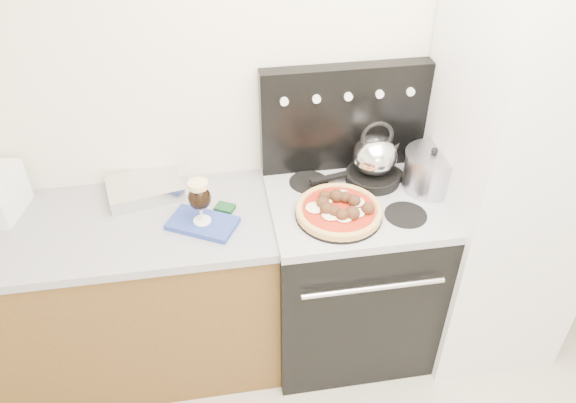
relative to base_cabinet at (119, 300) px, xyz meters
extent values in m
cube|color=silver|center=(1.02, 0.30, 0.82)|extent=(3.50, 0.01, 2.50)
cube|color=brown|center=(0.00, 0.00, 0.00)|extent=(1.45, 0.60, 0.86)
cube|color=#94949D|center=(0.00, 0.00, 0.45)|extent=(1.48, 0.63, 0.04)
cube|color=black|center=(1.10, -0.02, 0.01)|extent=(0.76, 0.65, 0.88)
cube|color=#ADADB2|center=(1.10, -0.02, 0.47)|extent=(0.76, 0.65, 0.04)
cube|color=black|center=(1.10, 0.25, 0.74)|extent=(0.76, 0.08, 0.50)
cube|color=silver|center=(1.80, -0.05, 0.52)|extent=(0.64, 0.68, 1.90)
cube|color=white|center=(0.19, 0.18, 0.50)|extent=(0.36, 0.29, 0.06)
cube|color=#273C93|center=(0.43, -0.08, 0.48)|extent=(0.32, 0.28, 0.02)
cylinder|color=black|center=(1.00, -0.13, 0.50)|extent=(0.41, 0.41, 0.01)
cylinder|color=black|center=(1.22, 0.09, 0.51)|extent=(0.29, 0.29, 0.04)
cylinder|color=#AAA9B9|center=(1.45, 0.00, 0.58)|extent=(0.25, 0.25, 0.17)
camera|label=1|loc=(0.49, -1.92, 1.99)|focal=35.00mm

